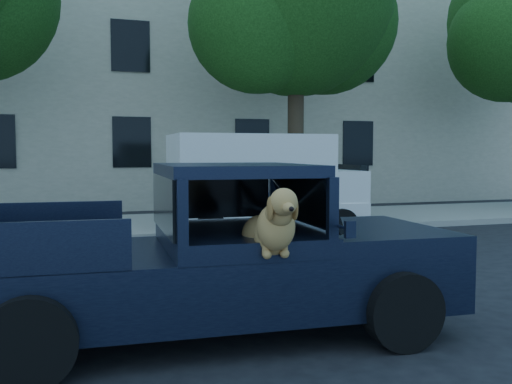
# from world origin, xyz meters

# --- Properties ---
(ground) EXTENTS (120.00, 120.00, 0.00)m
(ground) POSITION_xyz_m (0.00, 0.00, 0.00)
(ground) COLOR black
(ground) RESTS_ON ground
(far_sidewalk) EXTENTS (60.00, 4.00, 0.15)m
(far_sidewalk) POSITION_xyz_m (0.00, 9.20, 0.07)
(far_sidewalk) COLOR gray
(far_sidewalk) RESTS_ON ground
(lane_stripes) EXTENTS (21.60, 0.14, 0.01)m
(lane_stripes) POSITION_xyz_m (2.00, 3.40, 0.01)
(lane_stripes) COLOR silver
(lane_stripes) RESTS_ON ground
(street_tree_mid) EXTENTS (6.00, 5.20, 8.60)m
(street_tree_mid) POSITION_xyz_m (5.03, 9.62, 5.71)
(street_tree_mid) COLOR #332619
(street_tree_mid) RESTS_ON ground
(building_main) EXTENTS (26.00, 6.00, 9.00)m
(building_main) POSITION_xyz_m (3.00, 16.50, 4.50)
(building_main) COLOR beige
(building_main) RESTS_ON ground
(pickup_truck) EXTENTS (5.00, 2.62, 1.76)m
(pickup_truck) POSITION_xyz_m (0.39, 0.71, 0.60)
(pickup_truck) COLOR black
(pickup_truck) RESTS_ON ground
(mail_truck) EXTENTS (4.16, 2.17, 2.26)m
(mail_truck) POSITION_xyz_m (3.11, 6.89, 0.99)
(mail_truck) COLOR silver
(mail_truck) RESTS_ON ground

